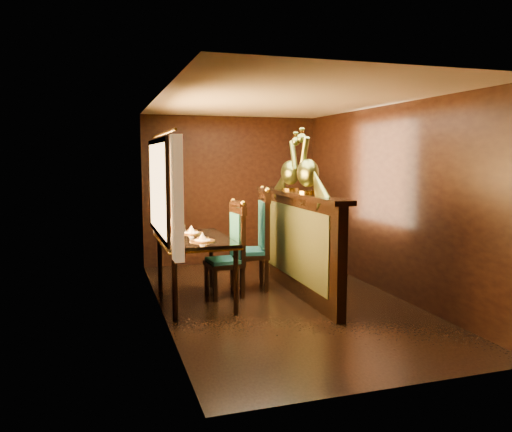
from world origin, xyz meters
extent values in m
plane|color=black|center=(0.00, 0.00, 0.00)|extent=(5.00, 5.00, 0.00)
cube|color=black|center=(0.00, 2.50, 1.25)|extent=(3.00, 0.04, 2.50)
cube|color=black|center=(0.00, -2.50, 1.25)|extent=(3.00, 0.04, 2.50)
cube|color=black|center=(-1.50, 0.00, 1.25)|extent=(0.04, 5.00, 2.50)
cube|color=black|center=(1.50, 0.00, 1.25)|extent=(0.04, 5.00, 2.50)
cube|color=beige|center=(0.00, 0.00, 2.50)|extent=(3.00, 5.00, 0.04)
cube|color=#FFC672|center=(-1.50, 0.30, 1.45)|extent=(0.01, 1.70, 1.05)
cube|color=gold|center=(-1.40, -0.67, 1.40)|extent=(0.10, 0.22, 1.30)
cube|color=gold|center=(-1.40, 1.27, 1.40)|extent=(0.10, 0.22, 1.30)
cylinder|color=gold|center=(-1.42, 0.30, 2.10)|extent=(0.03, 2.20, 0.03)
cube|color=black|center=(0.33, 0.30, 0.65)|extent=(0.12, 2.60, 1.30)
cube|color=#313518|center=(0.26, 0.30, 0.70)|extent=(0.02, 2.20, 0.95)
cube|color=black|center=(0.33, 0.30, 1.33)|extent=(0.26, 2.70, 0.06)
cube|color=black|center=(-1.05, 0.30, 0.81)|extent=(0.85, 1.39, 0.04)
cube|color=gold|center=(-1.05, 0.30, 0.78)|extent=(0.87, 1.41, 0.02)
cylinder|color=black|center=(-1.40, -0.33, 0.38)|extent=(0.06, 0.06, 0.77)
cylinder|color=black|center=(-0.69, -0.32, 0.38)|extent=(0.06, 0.06, 0.77)
cylinder|color=black|center=(-1.41, 0.93, 0.38)|extent=(0.06, 0.06, 0.77)
cylinder|color=black|center=(-0.70, 0.94, 0.38)|extent=(0.06, 0.06, 0.77)
cylinder|color=orange|center=(-1.01, -0.01, 0.83)|extent=(0.30, 0.30, 0.01)
cone|color=silver|center=(-1.01, -0.01, 0.89)|extent=(0.11, 0.11, 0.10)
cylinder|color=orange|center=(-1.03, 0.62, 0.83)|extent=(0.30, 0.30, 0.01)
cone|color=silver|center=(-1.03, 0.62, 0.89)|extent=(0.11, 0.11, 0.10)
cylinder|color=silver|center=(-1.36, 0.27, 0.86)|extent=(0.03, 0.03, 0.06)
cylinder|color=silver|center=(-1.36, 0.31, 0.86)|extent=(0.03, 0.03, 0.06)
cube|color=black|center=(-0.64, 0.46, 0.43)|extent=(0.48, 0.48, 0.06)
cube|color=#155A5F|center=(-0.64, 0.46, 0.48)|extent=(0.44, 0.44, 0.05)
cube|color=#155A5F|center=(-0.44, 0.48, 0.80)|extent=(0.06, 0.35, 0.57)
cube|color=black|center=(-0.80, 0.26, 0.20)|extent=(0.05, 0.05, 0.40)
cube|color=black|center=(-0.44, 0.29, 0.20)|extent=(0.05, 0.05, 0.40)
cube|color=black|center=(-0.84, 0.63, 0.20)|extent=(0.05, 0.05, 0.40)
cube|color=black|center=(-0.47, 0.66, 0.20)|extent=(0.05, 0.05, 0.40)
sphere|color=gold|center=(-0.43, 0.29, 1.24)|extent=(0.07, 0.07, 0.07)
sphere|color=gold|center=(-0.46, 0.66, 1.24)|extent=(0.07, 0.07, 0.07)
cube|color=black|center=(-0.23, 0.69, 0.48)|extent=(0.57, 0.57, 0.07)
cube|color=#155A5F|center=(-0.23, 0.69, 0.53)|extent=(0.51, 0.51, 0.05)
cube|color=#155A5F|center=(-0.01, 0.66, 0.90)|extent=(0.10, 0.39, 0.64)
cube|color=black|center=(-0.46, 0.52, 0.22)|extent=(0.05, 0.05, 0.45)
cube|color=black|center=(-0.05, 0.46, 0.22)|extent=(0.05, 0.05, 0.45)
cube|color=black|center=(-0.40, 0.93, 0.22)|extent=(0.05, 0.05, 0.45)
cube|color=black|center=(0.01, 0.87, 0.22)|extent=(0.05, 0.05, 0.45)
sphere|color=gold|center=(-0.04, 0.45, 1.38)|extent=(0.08, 0.08, 0.08)
sphere|color=gold|center=(0.02, 0.86, 1.38)|extent=(0.08, 0.08, 0.08)
camera|label=1|loc=(-2.15, -5.77, 1.83)|focal=35.00mm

